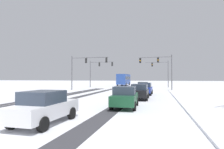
{
  "coord_description": "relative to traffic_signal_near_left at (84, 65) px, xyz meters",
  "views": [
    {
      "loc": [
        6.84,
        -6.18,
        2.25
      ],
      "look_at": [
        0.0,
        21.43,
        2.8
      ],
      "focal_mm": 29.81,
      "sensor_mm": 36.0,
      "label": 1
    }
  ],
  "objects": [
    {
      "name": "wheel_track_left_lane",
      "position": [
        4.35,
        -11.32,
        -4.69
      ],
      "size": [
        1.03,
        33.68,
        0.01
      ],
      "primitive_type": "cube",
      "color": "#38383D",
      "rests_on": "ground"
    },
    {
      "name": "wheel_track_right_lane",
      "position": [
        10.38,
        -11.32,
        -4.69
      ],
      "size": [
        1.18,
        33.68,
        0.01
      ],
      "primitive_type": "cube",
      "color": "#38383D",
      "rests_on": "ground"
    },
    {
      "name": "wheel_track_center",
      "position": [
        1.85,
        -11.32,
        -4.69
      ],
      "size": [
        1.14,
        33.68,
        0.01
      ],
      "primitive_type": "cube",
      "color": "#38383D",
      "rests_on": "ground"
    },
    {
      "name": "wheel_track_oncoming",
      "position": [
        0.79,
        -11.32,
        -4.69
      ],
      "size": [
        0.83,
        33.68,
        0.01
      ],
      "primitive_type": "cube",
      "color": "#38383D",
      "rests_on": "ground"
    },
    {
      "name": "sidewalk_kerb_right",
      "position": [
        17.31,
        -12.85,
        -4.64
      ],
      "size": [
        4.0,
        33.68,
        0.12
      ],
      "primitive_type": "cube",
      "color": "white",
      "rests_on": "ground"
    },
    {
      "name": "traffic_signal_near_left",
      "position": [
        0.0,
        0.0,
        0.0
      ],
      "size": [
        7.35,
        0.39,
        6.5
      ],
      "color": "#56565B",
      "rests_on": "ground"
    },
    {
      "name": "traffic_signal_far_right",
      "position": [
        14.44,
        13.99,
        -0.31
      ],
      "size": [
        5.49,
        0.38,
        6.5
      ],
      "color": "#56565B",
      "rests_on": "ground"
    },
    {
      "name": "traffic_signal_far_left",
      "position": [
        -0.53,
        9.94,
        -0.06
      ],
      "size": [
        5.96,
        0.49,
        6.5
      ],
      "color": "#56565B",
      "rests_on": "ground"
    },
    {
      "name": "traffic_signal_near_right",
      "position": [
        13.84,
        2.13,
        -0.05
      ],
      "size": [
        6.03,
        0.66,
        6.5
      ],
      "color": "#56565B",
      "rests_on": "ground"
    },
    {
      "name": "car_yellow_cab_lead",
      "position": [
        11.13,
        -2.38,
        -3.88
      ],
      "size": [
        2.01,
        4.19,
        1.62
      ],
      "color": "yellow",
      "rests_on": "ground"
    },
    {
      "name": "car_blue_second",
      "position": [
        11.82,
        -7.35,
        -3.88
      ],
      "size": [
        1.94,
        4.15,
        1.62
      ],
      "color": "#233899",
      "rests_on": "ground"
    },
    {
      "name": "car_black_third",
      "position": [
        11.62,
        -12.97,
        -3.88
      ],
      "size": [
        1.84,
        4.1,
        1.62
      ],
      "color": "black",
      "rests_on": "ground"
    },
    {
      "name": "car_dark_green_fourth",
      "position": [
        11.07,
        -18.83,
        -3.88
      ],
      "size": [
        1.97,
        4.17,
        1.62
      ],
      "color": "#194C2D",
      "rests_on": "ground"
    },
    {
      "name": "car_white_fifth",
      "position": [
        8.04,
        -24.67,
        -3.88
      ],
      "size": [
        1.9,
        4.14,
        1.62
      ],
      "color": "silver",
      "rests_on": "ground"
    },
    {
      "name": "bus_oncoming",
      "position": [
        3.68,
        21.56,
        -2.71
      ],
      "size": [
        2.82,
        11.04,
        3.38
      ],
      "color": "#284793",
      "rests_on": "ground"
    }
  ]
}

